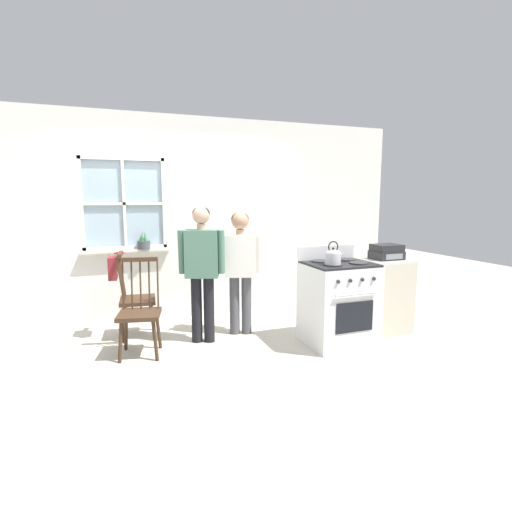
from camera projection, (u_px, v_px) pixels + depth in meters
ground_plane at (207, 352)px, 4.26m from camera, size 16.00×16.00×0.00m
wall_back at (183, 220)px, 5.38m from camera, size 6.40×0.16×2.70m
chair_by_window at (136, 300)px, 4.69m from camera, size 0.44×0.46×1.01m
chair_near_wall at (140, 313)px, 4.14m from camera, size 0.50×0.48×1.01m
person_elderly_left at (202, 262)px, 4.45m from camera, size 0.52×0.32×1.54m
person_teen_center at (240, 261)px, 4.73m from camera, size 0.54×0.31×1.47m
stove at (338, 302)px, 4.47m from camera, size 0.72×0.68×1.08m
kettle at (333, 256)px, 4.21m from camera, size 0.21×0.17×0.25m
potted_plant at (144, 243)px, 5.15m from camera, size 0.17×0.17×0.23m
handbag at (113, 267)px, 4.57m from camera, size 0.20×0.23×0.31m
side_counter at (383, 295)px, 4.89m from camera, size 0.55×0.50×0.90m
stereo at (387, 252)px, 4.80m from camera, size 0.34×0.29×0.18m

